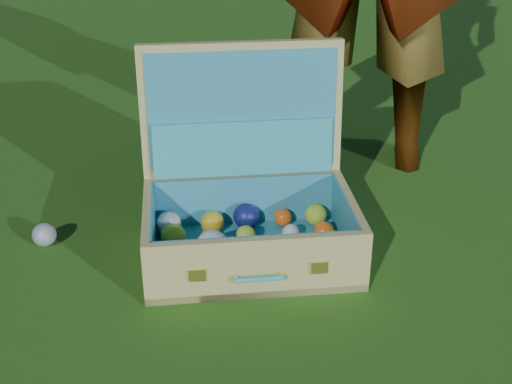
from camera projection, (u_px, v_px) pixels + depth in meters
name	position (u px, v px, depth m)	size (l,w,h in m)	color
ground	(270.00, 280.00, 1.73)	(60.00, 60.00, 0.00)	#215114
stray_ball	(44.00, 235.00, 1.87)	(0.06, 0.06, 0.06)	#3F60A3
suitcase	(246.00, 197.00, 1.81)	(0.63, 0.55, 0.51)	tan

